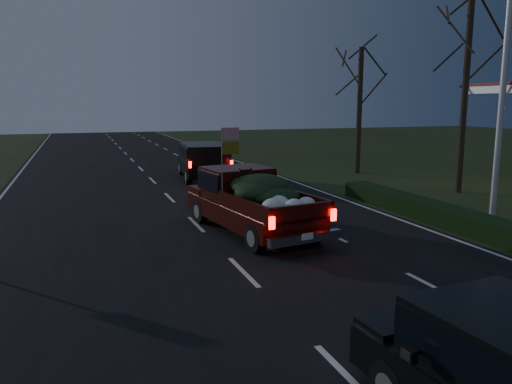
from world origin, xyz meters
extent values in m
plane|color=black|center=(0.00, 0.00, 0.00)|extent=(120.00, 120.00, 0.00)
cube|color=black|center=(0.00, 0.00, 0.01)|extent=(14.00, 120.00, 0.02)
cube|color=black|center=(7.80, 3.00, 0.30)|extent=(1.00, 10.00, 0.60)
cylinder|color=silver|center=(9.50, 2.00, 4.50)|extent=(0.20, 0.20, 9.00)
cylinder|color=black|center=(12.50, 7.00, 4.25)|extent=(0.28, 0.28, 8.50)
cylinder|color=black|center=(11.50, 14.00, 3.50)|extent=(0.28, 0.28, 7.00)
cube|color=#380C07|center=(1.42, 3.56, 0.64)|extent=(2.94, 5.60, 0.59)
cube|color=#380C07|center=(1.27, 4.51, 1.44)|extent=(2.22, 1.99, 0.96)
cube|color=black|center=(1.27, 4.51, 1.55)|extent=(2.30, 1.91, 0.59)
cube|color=#380C07|center=(1.64, 2.19, 0.96)|extent=(2.42, 3.26, 0.06)
ellipsoid|color=black|center=(1.61, 2.73, 1.44)|extent=(1.99, 2.16, 0.64)
cylinder|color=gray|center=(0.47, 3.41, 2.19)|extent=(0.03, 0.03, 2.13)
cube|color=red|center=(0.76, 3.46, 3.07)|extent=(0.55, 0.11, 0.36)
cube|color=gold|center=(0.76, 3.46, 2.65)|extent=(0.55, 0.11, 0.36)
cube|color=black|center=(2.65, 14.76, 0.69)|extent=(2.73, 5.50, 0.66)
cube|color=black|center=(2.62, 14.49, 1.44)|extent=(2.46, 4.06, 0.88)
cube|color=black|center=(2.62, 14.49, 1.53)|extent=(2.56, 3.96, 0.53)
cube|color=black|center=(-0.07, -6.34, 1.12)|extent=(0.11, 0.22, 0.15)
camera|label=1|loc=(-3.53, -10.76, 3.98)|focal=35.00mm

